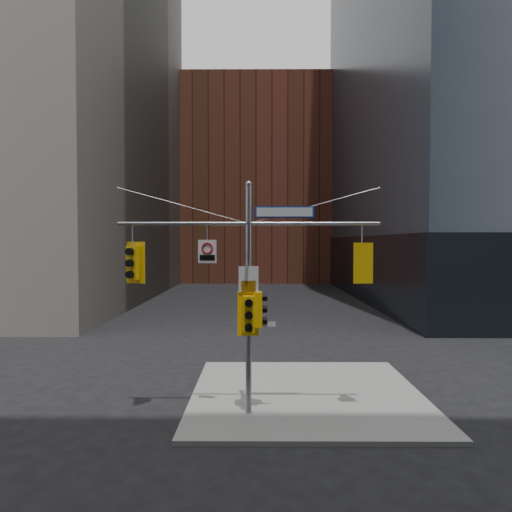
{
  "coord_description": "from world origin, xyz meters",
  "views": [
    {
      "loc": [
        0.29,
        -11.93,
        5.42
      ],
      "look_at": [
        0.23,
        2.0,
        5.01
      ],
      "focal_mm": 32.0,
      "sensor_mm": 36.0,
      "label": 1
    }
  ],
  "objects_px": {
    "signal_assembly": "(249,275)",
    "traffic_light_pole_front": "(248,314)",
    "traffic_light_east_arm": "(362,263)",
    "traffic_light_pole_side": "(259,309)",
    "regulatory_sign_arm": "(207,251)",
    "traffic_light_west_arm": "(133,263)",
    "street_sign_blade": "(284,212)"
  },
  "relations": [
    {
      "from": "traffic_light_pole_side",
      "to": "street_sign_blade",
      "type": "distance_m",
      "value": 3.08
    },
    {
      "from": "traffic_light_west_arm",
      "to": "traffic_light_pole_front",
      "type": "bearing_deg",
      "value": 9.42
    },
    {
      "from": "regulatory_sign_arm",
      "to": "signal_assembly",
      "type": "bearing_deg",
      "value": 7.45
    },
    {
      "from": "signal_assembly",
      "to": "traffic_light_pole_front",
      "type": "bearing_deg",
      "value": -90.1
    },
    {
      "from": "traffic_light_pole_front",
      "to": "regulatory_sign_arm",
      "type": "distance_m",
      "value": 2.3
    },
    {
      "from": "traffic_light_west_arm",
      "to": "traffic_light_pole_side",
      "type": "xyz_separation_m",
      "value": [
        3.87,
        -0.0,
        -1.43
      ]
    },
    {
      "from": "traffic_light_pole_side",
      "to": "regulatory_sign_arm",
      "type": "relative_size",
      "value": 1.51
    },
    {
      "from": "traffic_light_west_arm",
      "to": "traffic_light_east_arm",
      "type": "height_order",
      "value": "traffic_light_west_arm"
    },
    {
      "from": "traffic_light_pole_side",
      "to": "traffic_light_pole_front",
      "type": "height_order",
      "value": "traffic_light_pole_front"
    },
    {
      "from": "signal_assembly",
      "to": "traffic_light_pole_side",
      "type": "bearing_deg",
      "value": 1.98
    },
    {
      "from": "traffic_light_west_arm",
      "to": "street_sign_blade",
      "type": "height_order",
      "value": "street_sign_blade"
    },
    {
      "from": "traffic_light_east_arm",
      "to": "regulatory_sign_arm",
      "type": "distance_m",
      "value": 4.74
    },
    {
      "from": "traffic_light_west_arm",
      "to": "traffic_light_east_arm",
      "type": "xyz_separation_m",
      "value": [
        7.01,
        -0.01,
        -0.0
      ]
    },
    {
      "from": "signal_assembly",
      "to": "traffic_light_west_arm",
      "type": "height_order",
      "value": "signal_assembly"
    },
    {
      "from": "signal_assembly",
      "to": "regulatory_sign_arm",
      "type": "bearing_deg",
      "value": -179.08
    },
    {
      "from": "traffic_light_east_arm",
      "to": "regulatory_sign_arm",
      "type": "xyz_separation_m",
      "value": [
        -4.72,
        -0.02,
        0.37
      ]
    },
    {
      "from": "signal_assembly",
      "to": "traffic_light_pole_front",
      "type": "distance_m",
      "value": 1.18
    },
    {
      "from": "traffic_light_pole_front",
      "to": "regulatory_sign_arm",
      "type": "xyz_separation_m",
      "value": [
        -1.26,
        0.25,
        1.91
      ]
    },
    {
      "from": "signal_assembly",
      "to": "traffic_light_west_arm",
      "type": "distance_m",
      "value": 3.57
    },
    {
      "from": "traffic_light_east_arm",
      "to": "traffic_light_west_arm",
      "type": "bearing_deg",
      "value": -2.51
    },
    {
      "from": "signal_assembly",
      "to": "traffic_light_pole_side",
      "type": "distance_m",
      "value": 1.09
    },
    {
      "from": "traffic_light_west_arm",
      "to": "traffic_light_pole_side",
      "type": "relative_size",
      "value": 1.2
    },
    {
      "from": "traffic_light_west_arm",
      "to": "regulatory_sign_arm",
      "type": "bearing_deg",
      "value": 13.08
    },
    {
      "from": "traffic_light_pole_front",
      "to": "regulatory_sign_arm",
      "type": "bearing_deg",
      "value": 164.75
    },
    {
      "from": "regulatory_sign_arm",
      "to": "street_sign_blade",
      "type": "bearing_deg",
      "value": 7.1
    },
    {
      "from": "signal_assembly",
      "to": "traffic_light_east_arm",
      "type": "height_order",
      "value": "signal_assembly"
    },
    {
      "from": "traffic_light_east_arm",
      "to": "traffic_light_pole_front",
      "type": "height_order",
      "value": "traffic_light_east_arm"
    },
    {
      "from": "traffic_light_west_arm",
      "to": "traffic_light_east_arm",
      "type": "relative_size",
      "value": 1.05
    },
    {
      "from": "traffic_light_east_arm",
      "to": "traffic_light_pole_side",
      "type": "bearing_deg",
      "value": -2.59
    },
    {
      "from": "traffic_light_east_arm",
      "to": "regulatory_sign_arm",
      "type": "height_order",
      "value": "regulatory_sign_arm"
    },
    {
      "from": "traffic_light_east_arm",
      "to": "traffic_light_pole_side",
      "type": "height_order",
      "value": "traffic_light_east_arm"
    },
    {
      "from": "traffic_light_east_arm",
      "to": "traffic_light_pole_side",
      "type": "relative_size",
      "value": 1.15
    }
  ]
}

